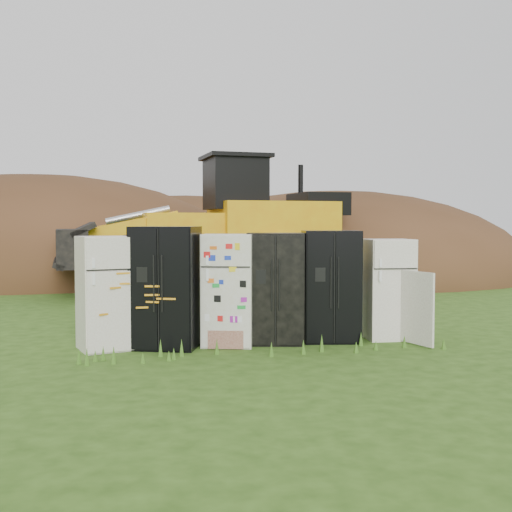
{
  "coord_description": "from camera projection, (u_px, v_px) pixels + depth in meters",
  "views": [
    {
      "loc": [
        -2.22,
        -10.55,
        2.05
      ],
      "look_at": [
        0.46,
        2.0,
        1.38
      ],
      "focal_mm": 45.0,
      "sensor_mm": 36.0,
      "label": 1
    }
  ],
  "objects": [
    {
      "name": "dirt_mound_left",
      "position": [
        39.0,
        277.0,
        24.18
      ],
      "size": [
        16.62,
        12.46,
        7.71
      ],
      "primitive_type": "ellipsoid",
      "color": "#402814",
      "rests_on": "ground"
    },
    {
      "name": "fridge_sticker",
      "position": [
        228.0,
        290.0,
        10.71
      ],
      "size": [
        1.0,
        0.96,
        1.86
      ],
      "primitive_type": null,
      "rotation": [
        0.0,
        0.0,
        -0.27
      ],
      "color": "silver",
      "rests_on": "ground"
    },
    {
      "name": "dirt_mound_right",
      "position": [
        337.0,
        278.0,
        23.7
      ],
      "size": [
        14.98,
        10.98,
        6.45
      ],
      "primitive_type": "ellipsoid",
      "color": "#402814",
      "rests_on": "ground"
    },
    {
      "name": "ground",
      "position": [
        254.0,
        343.0,
        10.87
      ],
      "size": [
        120.0,
        120.0,
        0.0
      ],
      "primitive_type": "plane",
      "color": "#2A4813",
      "rests_on": "ground"
    },
    {
      "name": "fridge_leftmost",
      "position": [
        105.0,
        293.0,
        10.35
      ],
      "size": [
        0.98,
        0.96,
        1.83
      ],
      "primitive_type": null,
      "rotation": [
        0.0,
        0.0,
        0.26
      ],
      "color": "white",
      "rests_on": "ground"
    },
    {
      "name": "fridge_black_side",
      "position": [
        166.0,
        287.0,
        10.49
      ],
      "size": [
        1.25,
        1.12,
        1.99
      ],
      "primitive_type": null,
      "rotation": [
        0.0,
        0.0,
        -0.34
      ],
      "color": "black",
      "rests_on": "ground"
    },
    {
      "name": "dirt_mound_back",
      "position": [
        186.0,
        267.0,
        29.43
      ],
      "size": [
        16.47,
        10.98,
        6.58
      ],
      "primitive_type": "ellipsoid",
      "color": "#402814",
      "rests_on": "ground"
    },
    {
      "name": "wheel_loader",
      "position": [
        201.0,
        225.0,
        18.23
      ],
      "size": [
        8.49,
        4.02,
        3.98
      ],
      "primitive_type": null,
      "rotation": [
        0.0,
        0.0,
        0.08
      ],
      "color": "gold",
      "rests_on": "ground"
    },
    {
      "name": "fridge_open_door",
      "position": [
        388.0,
        289.0,
        11.32
      ],
      "size": [
        0.85,
        0.79,
        1.76
      ],
      "primitive_type": null,
      "rotation": [
        0.0,
        0.0,
        -0.07
      ],
      "color": "white",
      "rests_on": "ground"
    },
    {
      "name": "fridge_black_right",
      "position": [
        331.0,
        286.0,
        11.1
      ],
      "size": [
        1.08,
        0.96,
        1.91
      ],
      "primitive_type": null,
      "rotation": [
        0.0,
        0.0,
        -0.18
      ],
      "color": "black",
      "rests_on": "ground"
    },
    {
      "name": "fridge_dark_mid",
      "position": [
        275.0,
        288.0,
        10.92
      ],
      "size": [
        1.11,
        0.98,
        1.87
      ],
      "primitive_type": null,
      "rotation": [
        0.0,
        0.0,
        -0.23
      ],
      "color": "black",
      "rests_on": "ground"
    }
  ]
}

